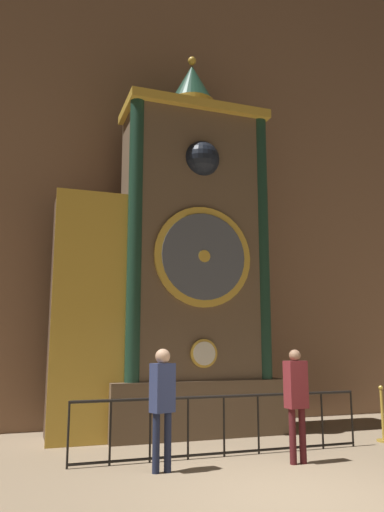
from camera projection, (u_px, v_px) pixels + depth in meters
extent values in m
plane|color=#847056|center=(301.00, 500.00, 6.08)|extent=(28.00, 28.00, 0.00)
cube|color=#846047|center=(165.00, 162.00, 12.93)|extent=(24.00, 0.30, 13.03)
cube|color=brown|center=(192.00, 406.00, 10.65)|extent=(3.78, 1.61, 1.13)
cube|color=brown|center=(192.00, 241.00, 11.27)|extent=(3.02, 1.40, 6.08)
cube|color=gold|center=(193.00, 117.00, 11.69)|extent=(3.27, 1.54, 0.20)
cylinder|color=gold|center=(204.00, 353.00, 10.16)|extent=(0.58, 0.05, 0.58)
cylinder|color=silver|center=(204.00, 353.00, 10.14)|extent=(0.48, 0.03, 0.48)
cylinder|color=gold|center=(203.00, 257.00, 10.51)|extent=(2.15, 0.07, 2.15)
cylinder|color=#4C515B|center=(204.00, 256.00, 10.47)|extent=(1.85, 0.04, 1.85)
cylinder|color=gold|center=(204.00, 256.00, 10.45)|extent=(0.26, 0.03, 0.26)
cube|color=#3A2D21|center=(195.00, 166.00, 11.37)|extent=(1.00, 0.42, 1.00)
sphere|color=black|center=(201.00, 160.00, 10.98)|extent=(0.80, 0.80, 0.80)
cylinder|color=#193828|center=(135.00, 230.00, 10.24)|extent=(0.31, 0.31, 6.08)
cylinder|color=#193828|center=(262.00, 240.00, 11.18)|extent=(0.31, 0.31, 6.08)
cylinder|color=gold|center=(192.00, 109.00, 11.83)|extent=(1.09, 1.09, 0.30)
cone|color=#1C3D2C|center=(192.00, 84.00, 11.94)|extent=(1.03, 1.03, 0.98)
sphere|color=gold|center=(192.00, 61.00, 12.04)|extent=(0.20, 0.20, 0.20)
cube|color=#4C3828|center=(87.00, 315.00, 10.29)|extent=(1.44, 1.19, 4.93)
cube|color=gold|center=(91.00, 313.00, 9.72)|extent=(1.51, 0.06, 4.93)
cylinder|color=black|center=(68.00, 435.00, 7.64)|extent=(0.04, 0.04, 1.00)
cylinder|color=black|center=(110.00, 432.00, 7.85)|extent=(0.04, 0.04, 1.00)
cylinder|color=black|center=(150.00, 430.00, 8.06)|extent=(0.04, 0.04, 1.00)
cylinder|color=black|center=(188.00, 428.00, 8.27)|extent=(0.04, 0.04, 1.00)
cylinder|color=black|center=(224.00, 426.00, 8.48)|extent=(0.04, 0.04, 1.00)
cylinder|color=black|center=(258.00, 424.00, 8.69)|extent=(0.04, 0.04, 1.00)
cylinder|color=black|center=(291.00, 422.00, 8.90)|extent=(0.04, 0.04, 1.00)
cylinder|color=black|center=(322.00, 420.00, 9.11)|extent=(0.04, 0.04, 1.00)
cylinder|color=black|center=(352.00, 418.00, 9.32)|extent=(0.04, 0.04, 1.00)
cylinder|color=black|center=(224.00, 396.00, 8.56)|extent=(5.18, 0.05, 0.05)
cylinder|color=black|center=(224.00, 453.00, 8.40)|extent=(5.18, 0.04, 0.04)
cylinder|color=#1B213A|center=(156.00, 443.00, 7.39)|extent=(0.11, 0.11, 0.86)
cylinder|color=#1B213A|center=(168.00, 442.00, 7.44)|extent=(0.11, 0.11, 0.86)
cube|color=navy|center=(162.00, 388.00, 7.55)|extent=(0.39, 0.32, 0.72)
sphere|color=tan|center=(163.00, 356.00, 7.63)|extent=(0.23, 0.23, 0.23)
cylinder|color=#461518|center=(293.00, 436.00, 7.93)|extent=(0.11, 0.11, 0.85)
cylinder|color=#461518|center=(303.00, 436.00, 7.99)|extent=(0.11, 0.11, 0.85)
cube|color=maroon|center=(296.00, 384.00, 8.10)|extent=(0.36, 0.25, 0.75)
sphere|color=#8C664C|center=(295.00, 355.00, 8.18)|extent=(0.19, 0.19, 0.19)
cylinder|color=#B28E33|center=(384.00, 441.00, 9.69)|extent=(0.28, 0.28, 0.04)
cylinder|color=#B28E33|center=(382.00, 415.00, 9.77)|extent=(0.06, 0.06, 0.98)
sphere|color=#B28E33|center=(381.00, 388.00, 9.86)|extent=(0.09, 0.09, 0.09)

